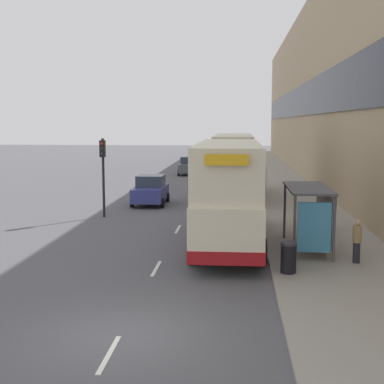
% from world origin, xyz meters
% --- Properties ---
extents(ground_plane, '(220.00, 220.00, 0.00)m').
position_xyz_m(ground_plane, '(0.00, 0.00, 0.00)').
color(ground_plane, '#515156').
extents(pavement, '(5.00, 93.00, 0.14)m').
position_xyz_m(pavement, '(6.50, 38.50, 0.07)').
color(pavement, gray).
rests_on(pavement, ground_plane).
extents(terrace_facade, '(3.10, 93.00, 16.11)m').
position_xyz_m(terrace_facade, '(10.49, 38.50, 8.05)').
color(terrace_facade, tan).
rests_on(terrace_facade, ground_plane).
extents(lane_mark_0, '(0.12, 2.00, 0.01)m').
position_xyz_m(lane_mark_0, '(0.00, -1.09, 0.01)').
color(lane_mark_0, silver).
rests_on(lane_mark_0, ground_plane).
extents(lane_mark_1, '(0.12, 2.00, 0.01)m').
position_xyz_m(lane_mark_1, '(0.00, 5.99, 0.01)').
color(lane_mark_1, silver).
rests_on(lane_mark_1, ground_plane).
extents(lane_mark_2, '(0.12, 2.00, 0.01)m').
position_xyz_m(lane_mark_2, '(0.00, 13.07, 0.01)').
color(lane_mark_2, silver).
rests_on(lane_mark_2, ground_plane).
extents(lane_mark_3, '(0.12, 2.00, 0.01)m').
position_xyz_m(lane_mark_3, '(0.00, 20.16, 0.01)').
color(lane_mark_3, silver).
rests_on(lane_mark_3, ground_plane).
extents(lane_mark_4, '(0.12, 2.00, 0.01)m').
position_xyz_m(lane_mark_4, '(0.00, 27.24, 0.01)').
color(lane_mark_4, silver).
rests_on(lane_mark_4, ground_plane).
extents(bus_shelter, '(1.60, 4.20, 2.48)m').
position_xyz_m(bus_shelter, '(5.77, 8.54, 1.88)').
color(bus_shelter, '#4C4C51').
rests_on(bus_shelter, ground_plane).
extents(double_decker_bus_near, '(2.85, 10.38, 4.30)m').
position_xyz_m(double_decker_bus_near, '(2.47, 9.93, 2.28)').
color(double_decker_bus_near, beige).
rests_on(double_decker_bus_near, ground_plane).
extents(double_decker_bus_ahead, '(2.85, 11.06, 4.30)m').
position_xyz_m(double_decker_bus_ahead, '(2.58, 24.33, 2.29)').
color(double_decker_bus_ahead, beige).
rests_on(double_decker_bus_ahead, ground_plane).
extents(car_0, '(2.06, 4.02, 1.84)m').
position_xyz_m(car_0, '(-2.58, 20.85, 0.90)').
color(car_0, navy).
rests_on(car_0, ground_plane).
extents(car_1, '(2.07, 4.10, 1.78)m').
position_xyz_m(car_1, '(-1.84, 40.64, 0.88)').
color(car_1, '#4C5156').
rests_on(car_1, ground_plane).
extents(pedestrian_at_shelter, '(0.31, 0.31, 1.57)m').
position_xyz_m(pedestrian_at_shelter, '(7.10, 6.84, 0.94)').
color(pedestrian_at_shelter, '#23232D').
rests_on(pedestrian_at_shelter, ground_plane).
extents(pedestrian_1, '(0.33, 0.33, 1.68)m').
position_xyz_m(pedestrian_1, '(7.37, 13.21, 1.00)').
color(pedestrian_1, '#23232D').
rests_on(pedestrian_1, ground_plane).
extents(litter_bin, '(0.55, 0.55, 1.05)m').
position_xyz_m(litter_bin, '(4.55, 5.35, 0.67)').
color(litter_bin, black).
rests_on(litter_bin, ground_plane).
extents(traffic_light_far_kerb, '(0.30, 0.32, 4.28)m').
position_xyz_m(traffic_light_far_kerb, '(-4.40, 16.10, 2.90)').
color(traffic_light_far_kerb, black).
rests_on(traffic_light_far_kerb, ground_plane).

